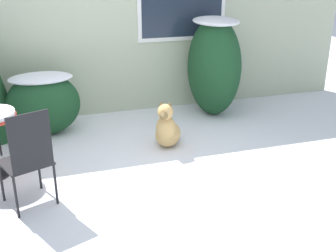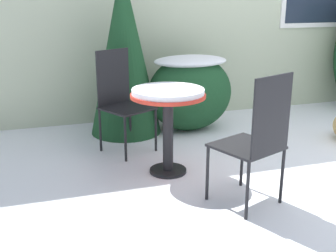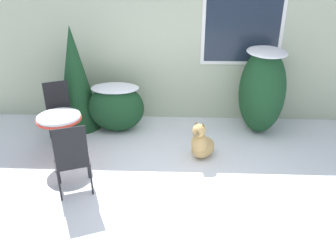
# 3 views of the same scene
# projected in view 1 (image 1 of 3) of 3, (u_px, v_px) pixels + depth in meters

# --- Properties ---
(ground_plane) EXTENTS (16.00, 16.00, 0.00)m
(ground_plane) POSITION_uv_depth(u_px,v_px,m) (142.00, 175.00, 4.64)
(ground_plane) COLOR white
(house_wall) EXTENTS (8.00, 0.10, 3.05)m
(house_wall) POSITION_uv_depth(u_px,v_px,m) (106.00, 11.00, 6.05)
(house_wall) COLOR #B2BC9E
(house_wall) RESTS_ON ground_plane
(shrub_left) EXTENTS (0.97, 0.64, 0.85)m
(shrub_left) POSITION_uv_depth(u_px,v_px,m) (43.00, 102.00, 5.60)
(shrub_left) COLOR #194223
(shrub_left) RESTS_ON ground_plane
(shrub_middle) EXTENTS (0.76, 1.00, 1.46)m
(shrub_middle) POSITION_uv_depth(u_px,v_px,m) (214.00, 64.00, 6.27)
(shrub_middle) COLOR #194223
(shrub_middle) RESTS_ON ground_plane
(patio_chair_far_side) EXTENTS (0.54, 0.54, 0.98)m
(patio_chair_far_side) POSITION_uv_depth(u_px,v_px,m) (28.00, 157.00, 3.88)
(patio_chair_far_side) COLOR black
(patio_chair_far_side) RESTS_ON ground_plane
(dog) EXTENTS (0.50, 0.59, 0.62)m
(dog) POSITION_uv_depth(u_px,v_px,m) (167.00, 130.00, 5.29)
(dog) COLOR tan
(dog) RESTS_ON ground_plane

